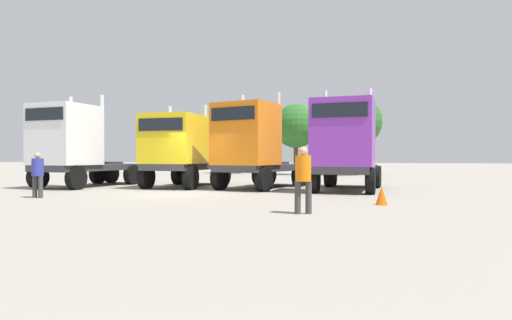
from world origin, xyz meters
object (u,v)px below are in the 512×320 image
Objects in this scene: semi_truck_white at (75,146)px; visitor_with_camera at (38,172)px; semi_truck_yellow at (179,149)px; semi_truck_orange at (253,146)px; traffic_cone_near at (382,196)px; semi_truck_purple at (345,145)px; visitor_in_hivis at (303,175)px.

semi_truck_white is 4.09× the size of visitor_with_camera.
semi_truck_white reaches higher than semi_truck_yellow.
traffic_cone_near is (5.50, -5.39, -1.66)m from semi_truck_orange.
semi_truck_purple is (7.74, -0.41, 0.11)m from semi_truck_yellow.
traffic_cone_near is at bearing 59.40° from semi_truck_orange.
visitor_with_camera is (-10.36, -5.71, -1.01)m from semi_truck_purple.
visitor_with_camera reaches higher than traffic_cone_near.
visitor_with_camera is at bearing 29.04° from semi_truck_white.
semi_truck_yellow is 3.56× the size of visitor_with_camera.
semi_truck_yellow is 0.89× the size of semi_truck_orange.
traffic_cone_near is at bearing 18.96° from semi_truck_purple.
traffic_cone_near is at bearing 123.61° from visitor_in_hivis.
semi_truck_white is 11.52× the size of traffic_cone_near.
visitor_with_camera is at bearing -176.56° from traffic_cone_near.
semi_truck_orange is at bearing 135.58° from traffic_cone_near.
semi_truck_purple is 10.90× the size of traffic_cone_near.
semi_truck_orange is 11.24× the size of traffic_cone_near.
semi_truck_purple is at bearing 98.53° from semi_truck_orange.
semi_truck_orange reaches higher than visitor_in_hivis.
semi_truck_purple reaches higher than visitor_with_camera.
semi_truck_yellow is 6.72m from visitor_with_camera.
semi_truck_orange is (8.45, 1.18, -0.05)m from semi_truck_white.
visitor_in_hivis is (7.19, -8.10, -0.83)m from semi_truck_yellow.
visitor_in_hivis is (-0.55, -7.69, -0.95)m from semi_truck_purple.
semi_truck_orange reaches higher than semi_truck_purple.
visitor_in_hivis is at bearing 42.46° from semi_truck_yellow.
semi_truck_white is 4.96m from semi_truck_yellow.
visitor_in_hivis is (3.54, -8.06, -0.96)m from semi_truck_orange.
semi_truck_orange is 7.87m from traffic_cone_near.
semi_truck_white is 1.03× the size of semi_truck_orange.
semi_truck_white is 8.53m from semi_truck_orange.
semi_truck_orange is at bearing 102.97° from semi_truck_white.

